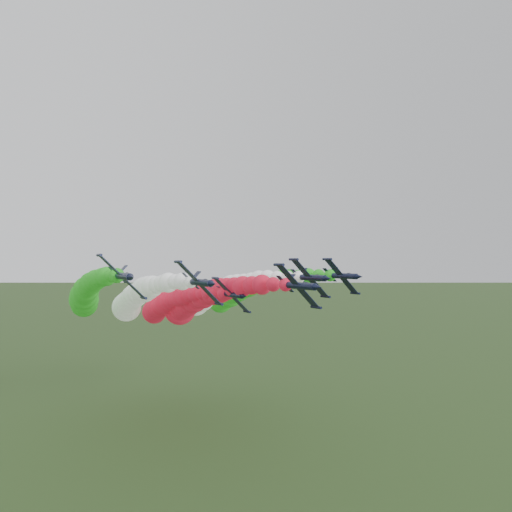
# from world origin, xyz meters

# --- Properties ---
(jet_lead) EXTENTS (14.84, 79.39, 17.66)m
(jet_lead) POSITION_xyz_m (6.36, 45.32, 33.41)
(jet_lead) COLOR black
(jet_lead) RESTS_ON ground
(jet_inner_left) EXTENTS (14.43, 78.98, 17.25)m
(jet_inner_left) POSITION_xyz_m (-6.40, 53.62, 33.87)
(jet_inner_left) COLOR black
(jet_inner_left) RESTS_ON ground
(jet_inner_right) EXTENTS (14.38, 78.93, 17.20)m
(jet_inner_right) POSITION_xyz_m (14.78, 54.43, 34.19)
(jet_inner_right) COLOR black
(jet_inner_right) RESTS_ON ground
(jet_outer_left) EXTENTS (14.11, 78.66, 16.93)m
(jet_outer_left) POSITION_xyz_m (-17.07, 58.32, 34.97)
(jet_outer_left) COLOR black
(jet_outer_left) RESTS_ON ground
(jet_outer_right) EXTENTS (14.36, 78.91, 17.19)m
(jet_outer_right) POSITION_xyz_m (24.68, 57.57, 34.33)
(jet_outer_right) COLOR black
(jet_outer_right) RESTS_ON ground
(jet_trail) EXTENTS (14.25, 78.80, 17.07)m
(jet_trail) POSITION_xyz_m (6.00, 67.03, 30.90)
(jet_trail) COLOR black
(jet_trail) RESTS_ON ground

